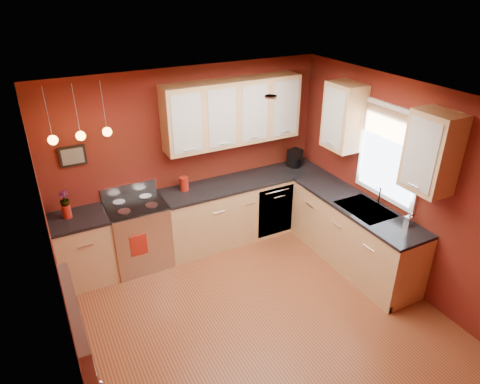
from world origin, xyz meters
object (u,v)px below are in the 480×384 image
gas_range (139,234)px  red_canister (184,184)px  sink (365,210)px  coffee_maker (295,159)px  soap_pump (409,219)px

gas_range → red_canister: size_ratio=5.66×
sink → coffee_maker: 1.57m
gas_range → sink: sink is taller
gas_range → coffee_maker: size_ratio=3.91×
coffee_maker → soap_pump: size_ratio=1.59×
gas_range → soap_pump: 3.51m
sink → red_canister: bearing=139.8°
red_canister → coffee_maker: 1.84m
red_canister → coffee_maker: size_ratio=0.69×
coffee_maker → sink: bearing=-101.1°
coffee_maker → soap_pump: (0.21, -2.12, -0.04)m
red_canister → coffee_maker: coffee_maker is taller
gas_range → coffee_maker: bearing=1.4°
gas_range → soap_pump: size_ratio=6.21×
coffee_maker → red_canister: bearing=166.3°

